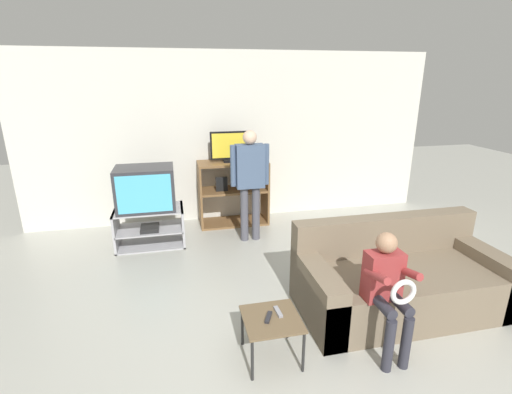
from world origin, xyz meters
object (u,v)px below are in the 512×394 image
tv_stand (150,227)px  snack_table (272,323)px  television_flat (230,147)px  couch (399,280)px  remote_control_white (278,312)px  remote_control_black (268,317)px  person_seated_child (387,285)px  media_shelf (233,192)px  person_standing_adult (250,176)px  television_main (146,188)px

tv_stand → snack_table: bearing=-66.7°
television_flat → couch: bearing=-63.8°
snack_table → remote_control_white: 0.10m
remote_control_white → couch: 1.41m
tv_stand → remote_control_black: (1.03, -2.46, 0.13)m
couch → person_seated_child: person_seated_child is taller
tv_stand → media_shelf: 1.38m
tv_stand → remote_control_white: (1.13, -2.41, 0.13)m
remote_control_black → person_standing_adult: 2.42m
snack_table → couch: couch is taller
media_shelf → couch: media_shelf is taller
media_shelf → couch: 2.87m
media_shelf → television_main: bearing=-157.2°
media_shelf → person_seated_child: person_seated_child is taller
remote_control_white → remote_control_black: bearing=-154.3°
media_shelf → remote_control_white: 2.96m
snack_table → remote_control_white: size_ratio=3.16×
media_shelf → television_flat: television_flat is taller
remote_control_white → person_standing_adult: 2.36m
television_flat → tv_stand: bearing=-154.6°
television_main → couch: 3.27m
tv_stand → remote_control_white: size_ratio=6.34×
media_shelf → remote_control_black: 3.02m
tv_stand → television_main: bearing=123.1°
media_shelf → television_flat: bearing=147.3°
media_shelf → person_seated_child: size_ratio=1.01×
tv_stand → person_standing_adult: size_ratio=0.59×
person_standing_adult → media_shelf: bearing=100.8°
person_standing_adult → person_seated_child: 2.54m
person_standing_adult → person_seated_child: bearing=-75.8°
television_main → remote_control_black: television_main is taller
remote_control_white → person_standing_adult: bearing=80.3°
remote_control_white → couch: couch is taller
person_standing_adult → snack_table: bearing=-97.6°
tv_stand → person_seated_child: 3.27m
television_main → person_standing_adult: size_ratio=0.48×
television_flat → person_seated_child: 3.29m
snack_table → remote_control_white: bearing=38.6°
media_shelf → television_flat: 0.70m
couch → person_standing_adult: 2.30m
media_shelf → person_standing_adult: 0.81m
television_main → snack_table: television_main is taller
tv_stand → snack_table: size_ratio=2.01×
snack_table → couch: (1.42, 0.43, -0.04)m
television_main → media_shelf: size_ratio=0.71×
media_shelf → person_seated_child: 3.21m
tv_stand → television_flat: size_ratio=1.58×
remote_control_black → remote_control_white: bearing=54.9°
remote_control_black → person_seated_child: (0.96, -0.11, 0.23)m
television_flat → remote_control_black: (-0.17, -3.03, -0.82)m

